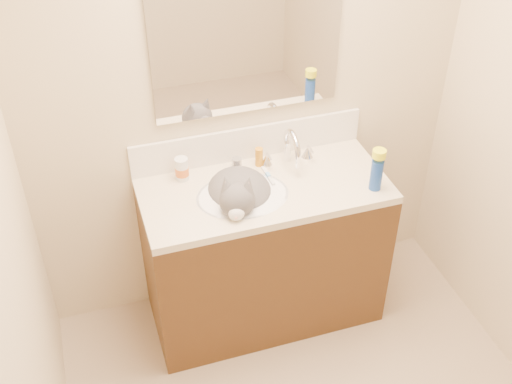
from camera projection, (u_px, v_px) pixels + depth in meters
room_shell at (367, 206)px, 1.97m from camera, size 2.24×2.54×2.52m
vanity_cabinet at (264, 255)px, 3.36m from camera, size 1.20×0.55×0.82m
counter_slab at (265, 190)px, 3.10m from camera, size 1.20×0.55×0.04m
basin at (243, 207)px, 3.07m from camera, size 0.45×0.36×0.14m
faucet at (290, 151)px, 3.18m from camera, size 0.28×0.20×0.21m
cat at (239, 196)px, 3.06m from camera, size 0.42×0.48×0.34m
backsplash at (248, 143)px, 3.23m from camera, size 1.20×0.02×0.18m
mirror at (247, 32)px, 2.87m from camera, size 0.90×0.02×0.80m
pill_bottle at (182, 169)px, 3.10m from camera, size 0.08×0.08×0.12m
pill_label at (182, 171)px, 3.11m from camera, size 0.09×0.09×0.04m
silver_jar at (237, 163)px, 3.19m from camera, size 0.06×0.06×0.06m
amber_bottle at (259, 157)px, 3.20m from camera, size 0.05×0.05×0.10m
toothbrush at (268, 176)px, 3.15m from camera, size 0.02×0.15×0.01m
toothbrush_head at (268, 175)px, 3.15m from camera, size 0.02×0.03×0.02m
spray_can at (376, 175)px, 3.03m from camera, size 0.07×0.07×0.16m
spray_cap at (379, 154)px, 2.95m from camera, size 0.08×0.08×0.04m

